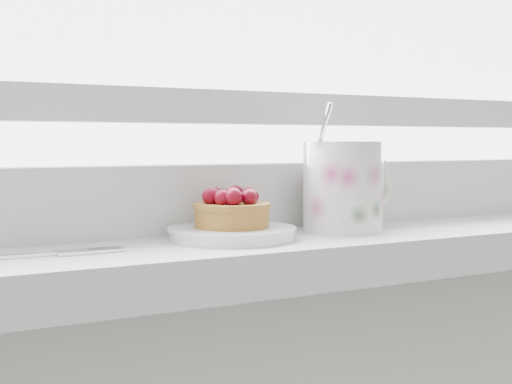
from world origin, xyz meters
TOP-DOWN VIEW (x-y plane):
  - saucer at (-0.00, 1.89)m, footprint 0.12×0.12m
  - raspberry_tart at (-0.00, 1.89)m, footprint 0.07×0.07m
  - floral_mug at (0.13, 1.89)m, footprint 0.13×0.10m
  - fork at (-0.20, 1.88)m, footprint 0.18×0.02m

SIDE VIEW (x-z plane):
  - fork at x=-0.20m, z-range 0.94..0.94m
  - saucer at x=0.00m, z-range 0.94..0.95m
  - raspberry_tart at x=0.00m, z-range 0.95..0.99m
  - floral_mug at x=0.13m, z-range 0.92..1.06m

